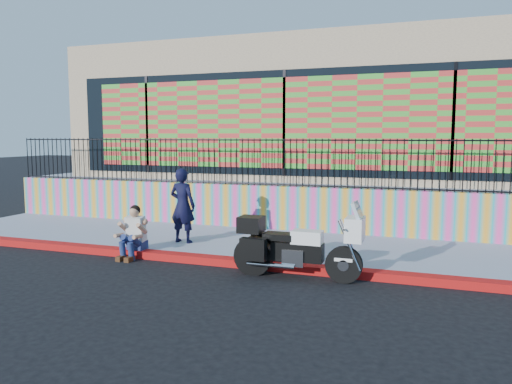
% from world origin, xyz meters
% --- Properties ---
extents(ground, '(90.00, 90.00, 0.00)m').
position_xyz_m(ground, '(0.00, 0.00, 0.00)').
color(ground, black).
rests_on(ground, ground).
extents(red_curb, '(16.00, 0.30, 0.15)m').
position_xyz_m(red_curb, '(0.00, 0.00, 0.07)').
color(red_curb, '#A2120B').
rests_on(red_curb, ground).
extents(sidewalk, '(16.00, 3.00, 0.15)m').
position_xyz_m(sidewalk, '(0.00, 1.65, 0.07)').
color(sidewalk, '#9096AC').
rests_on(sidewalk, ground).
extents(mural_wall, '(16.00, 0.20, 1.10)m').
position_xyz_m(mural_wall, '(0.00, 3.25, 0.70)').
color(mural_wall, '#FF43A0').
rests_on(mural_wall, sidewalk).
extents(metal_fence, '(15.80, 0.04, 1.20)m').
position_xyz_m(metal_fence, '(0.00, 3.25, 1.85)').
color(metal_fence, black).
rests_on(metal_fence, mural_wall).
extents(elevated_platform, '(16.00, 10.00, 1.25)m').
position_xyz_m(elevated_platform, '(0.00, 8.35, 0.62)').
color(elevated_platform, '#9096AC').
rests_on(elevated_platform, ground).
extents(storefront_building, '(14.00, 8.06, 4.00)m').
position_xyz_m(storefront_building, '(0.00, 8.13, 3.25)').
color(storefront_building, tan).
rests_on(storefront_building, elevated_platform).
extents(police_motorcycle, '(2.28, 0.75, 1.42)m').
position_xyz_m(police_motorcycle, '(1.54, -0.41, 0.59)').
color(police_motorcycle, black).
rests_on(police_motorcycle, ground).
extents(police_officer, '(0.63, 0.44, 1.66)m').
position_xyz_m(police_officer, '(-1.41, 1.00, 0.98)').
color(police_officer, black).
rests_on(police_officer, sidewalk).
extents(seated_man, '(0.54, 0.71, 1.06)m').
position_xyz_m(seated_man, '(-2.00, -0.12, 0.45)').
color(seated_man, navy).
rests_on(seated_man, ground).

